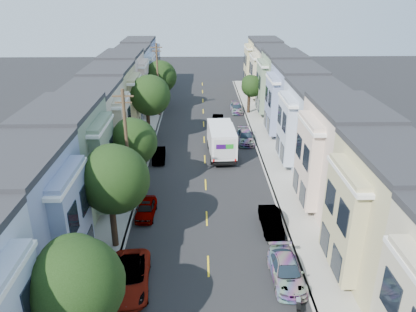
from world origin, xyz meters
TOP-DOWN VIEW (x-y plane):
  - ground at (0.00, 0.00)m, footprint 160.00×160.00m
  - road_slab at (0.00, 15.00)m, footprint 12.00×70.00m
  - curb_left at (-6.05, 15.00)m, footprint 0.30×70.00m
  - curb_right at (6.05, 15.00)m, footprint 0.30×70.00m
  - sidewalk_left at (-7.35, 15.00)m, footprint 2.60×70.00m
  - sidewalk_right at (7.35, 15.00)m, footprint 2.60×70.00m
  - centerline at (0.00, 15.00)m, footprint 0.12×70.00m
  - townhouse_row_left at (-11.15, 15.00)m, footprint 5.00×70.00m
  - townhouse_row_right at (11.15, 15.00)m, footprint 5.00×70.00m
  - tree_a at (-6.30, -13.07)m, footprint 4.46×4.46m
  - tree_b at (-6.30, -3.63)m, footprint 4.70×4.70m
  - tree_c at (-6.30, 4.58)m, footprint 4.11×4.11m
  - tree_d at (-6.30, 17.74)m, footprint 4.70×4.70m
  - tree_e at (-6.30, 31.11)m, footprint 4.70×4.70m
  - tree_far_r at (6.89, 28.95)m, footprint 3.10×3.10m
  - utility_pole_near at (-6.30, 2.00)m, footprint 1.60×0.26m
  - utility_pole_far at (-6.30, 28.00)m, footprint 1.60×0.26m
  - fedex_truck at (1.83, 13.14)m, footprint 2.70×7.01m
  - lead_sedan at (1.85, 23.71)m, footprint 1.77×3.88m
  - parked_left_b at (-4.90, -7.90)m, footprint 2.81×5.41m
  - parked_left_c at (-4.90, 0.57)m, footprint 1.61×3.90m
  - parked_left_d at (-4.90, 11.83)m, footprint 1.51×3.79m
  - parked_right_a at (4.90, -7.43)m, footprint 2.00×4.59m
  - parked_right_b at (4.90, -1.52)m, footprint 1.47×4.02m
  - parked_right_c at (4.90, 17.08)m, footprint 1.89×4.46m
  - parked_right_d at (4.90, 29.58)m, footprint 1.81×4.12m
  - motorcycle at (5.05, -10.18)m, footprint 0.25×1.83m

SIDE VIEW (x-z plane):
  - ground at x=0.00m, z-range 0.00..0.00m
  - centerline at x=0.00m, z-range -0.01..0.01m
  - townhouse_row_left at x=-11.15m, z-range -4.25..4.25m
  - townhouse_row_right at x=11.15m, z-range -4.25..4.25m
  - road_slab at x=0.00m, z-range 0.00..0.02m
  - curb_left at x=-6.05m, z-range 0.00..0.15m
  - curb_right at x=6.05m, z-range 0.00..0.15m
  - sidewalk_left at x=-7.35m, z-range 0.00..0.15m
  - sidewalk_right at x=7.35m, z-range 0.00..0.15m
  - motorcycle at x=5.05m, z-range 0.02..0.75m
  - parked_right_d at x=4.90m, z-range 0.00..1.22m
  - parked_left_d at x=-4.90m, z-range 0.00..1.24m
  - parked_left_c at x=-4.90m, z-range 0.00..1.25m
  - lead_sedan at x=1.85m, z-range 0.00..1.25m
  - parked_right_c at x=4.90m, z-range 0.00..1.33m
  - parked_right_b at x=4.90m, z-range 0.00..1.33m
  - parked_right_a at x=4.90m, z-range 0.00..1.37m
  - parked_left_b at x=-4.90m, z-range 0.00..1.46m
  - fedex_truck at x=1.83m, z-range 0.20..3.56m
  - tree_far_r at x=6.89m, z-range 1.19..6.77m
  - tree_a at x=-6.30m, z-range 1.17..8.01m
  - tree_c at x=-6.30m, z-range 1.40..8.36m
  - tree_e at x=-6.30m, z-range 1.30..8.63m
  - utility_pole_near at x=-6.30m, z-range 0.15..10.15m
  - utility_pole_far at x=-6.30m, z-range 0.15..10.15m
  - tree_b at x=-6.30m, z-range 1.48..9.20m
  - tree_d at x=-6.30m, z-range 1.61..9.60m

